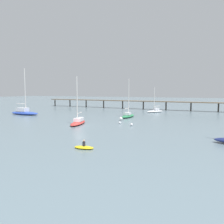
# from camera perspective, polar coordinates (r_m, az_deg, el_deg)

# --- Properties ---
(ground_plane) EXTENTS (400.00, 400.00, 0.00)m
(ground_plane) POSITION_cam_1_polar(r_m,az_deg,el_deg) (46.06, -8.13, -3.57)
(ground_plane) COLOR slate
(pier) EXTENTS (89.36, 7.10, 7.14)m
(pier) POSITION_cam_1_polar(r_m,az_deg,el_deg) (84.37, 15.87, 2.82)
(pier) COLOR brown
(pier) RESTS_ON ground_plane
(sailboat_white) EXTENTS (5.26, 6.06, 8.35)m
(sailboat_white) POSITION_cam_1_polar(r_m,az_deg,el_deg) (75.43, 10.82, 0.34)
(sailboat_white) COLOR white
(sailboat_white) RESTS_ON ground_plane
(sailboat_red) EXTENTS (4.03, 7.95, 10.13)m
(sailboat_red) POSITION_cam_1_polar(r_m,az_deg,el_deg) (48.48, -8.56, -2.37)
(sailboat_red) COLOR red
(sailboat_red) RESTS_ON ground_plane
(sailboat_blue) EXTENTS (10.01, 3.04, 13.65)m
(sailboat_blue) POSITION_cam_1_polar(r_m,az_deg,el_deg) (71.96, -21.31, 0.02)
(sailboat_blue) COLOR #2D4CB7
(sailboat_blue) RESTS_ON ground_plane
(sailboat_green) EXTENTS (2.26, 7.38, 10.40)m
(sailboat_green) POSITION_cam_1_polar(r_m,az_deg,el_deg) (60.62, 4.07, -0.77)
(sailboat_green) COLOR #287F4C
(sailboat_green) RESTS_ON ground_plane
(dinghy_yellow) EXTENTS (2.66, 1.42, 1.14)m
(dinghy_yellow) POSITION_cam_1_polar(r_m,az_deg,el_deg) (28.37, -7.10, -8.79)
(dinghy_yellow) COLOR yellow
(dinghy_yellow) RESTS_ON ground_plane
(mooring_buoy_inner) EXTENTS (0.51, 0.51, 0.51)m
(mooring_buoy_inner) POSITION_cam_1_polar(r_m,az_deg,el_deg) (48.73, 1.96, -2.73)
(mooring_buoy_inner) COLOR silver
(mooring_buoy_inner) RESTS_ON ground_plane
(mooring_buoy_mid) EXTENTS (0.56, 0.56, 0.56)m
(mooring_buoy_mid) POSITION_cam_1_polar(r_m,az_deg,el_deg) (46.05, 4.96, -3.18)
(mooring_buoy_mid) COLOR silver
(mooring_buoy_mid) RESTS_ON ground_plane
(mooring_buoy_near) EXTENTS (0.84, 0.84, 0.84)m
(mooring_buoy_near) POSITION_cam_1_polar(r_m,az_deg,el_deg) (54.39, 2.26, -1.69)
(mooring_buoy_near) COLOR silver
(mooring_buoy_near) RESTS_ON ground_plane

